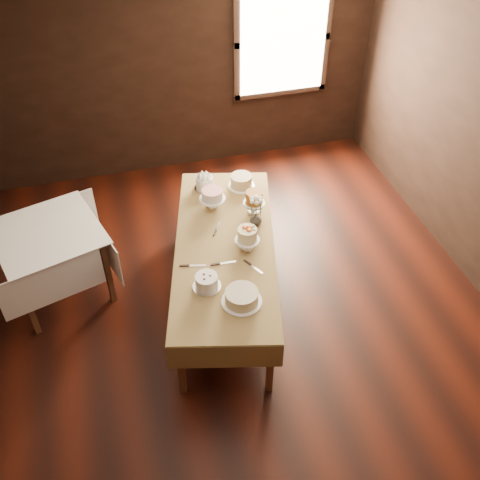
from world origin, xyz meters
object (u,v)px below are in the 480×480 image
side_table (49,240)px  cake_server_e (198,265)px  cake_server_b (257,269)px  cake_speckled (241,181)px  cake_swirl (207,282)px  cake_flowers (247,239)px  cake_server_c (218,225)px  cake_server_a (228,262)px  cake_cream (242,297)px  cake_server_d (254,226)px  display_table (225,249)px  cake_lattice (212,199)px  cake_caramel (254,203)px  flower_vase (256,219)px  cake_meringue (204,183)px

side_table → cake_server_e: (1.32, -0.75, 0.02)m
cake_server_e → cake_server_b: bearing=-7.6°
cake_speckled → cake_swirl: bearing=-116.7°
cake_flowers → cake_server_c: (-0.19, 0.39, -0.10)m
cake_swirl → cake_server_a: cake_swirl is taller
cake_server_a → cake_server_c: bearing=88.2°
cake_cream → cake_server_c: size_ratio=1.46×
cake_swirl → cake_server_d: 0.94m
display_table → cake_cream: bearing=-92.8°
cake_server_d → cake_flowers: bearing=-132.5°
cake_lattice → cake_server_a: (-0.06, -0.86, -0.09)m
display_table → cake_caramel: 0.61m
side_table → cake_speckled: cake_speckled is taller
cake_speckled → cake_swirl: cake_speckled is taller
cake_caramel → cake_swirl: cake_caramel is taller
display_table → flower_vase: flower_vase is taller
display_table → cake_lattice: 0.63m
cake_meringue → cake_server_d: (0.33, -0.75, -0.06)m
cake_lattice → cake_server_b: bearing=-80.3°
cake_meringue → cake_swirl: bearing=-101.7°
cake_server_d → cake_meringue: bearing=98.9°
cake_server_d → cake_server_a: bearing=-145.5°
cake_lattice → cake_server_b: 1.04m
cake_caramel → cake_server_c: bearing=-163.5°
cake_server_b → cake_server_e: 0.54m
cake_meringue → cake_server_d: bearing=-66.1°
cake_flowers → cake_server_b: size_ratio=1.04×
cake_speckled → cake_cream: cake_speckled is taller
flower_vase → cake_lattice: bearing=131.0°
display_table → cake_lattice: cake_lattice is taller
cake_speckled → cake_server_b: cake_speckled is taller
cake_server_a → flower_vase: bearing=51.0°
display_table → cake_server_d: bearing=28.8°
cake_server_b → cake_swirl: bearing=-107.5°
cake_speckled → cake_server_d: (-0.06, -0.68, -0.06)m
cake_lattice → cake_flowers: bearing=-76.6°
cake_speckled → flower_vase: (-0.03, -0.66, -0.00)m
cake_meringue → cake_server_b: size_ratio=0.92×
side_table → cake_swirl: 1.70m
display_table → cake_server_d: (0.35, 0.19, 0.06)m
cake_swirl → cake_server_d: size_ratio=1.17×
cake_server_b → flower_vase: 0.65m
display_table → cake_speckled: (0.40, 0.87, 0.12)m
cake_meringue → cake_lattice: cake_lattice is taller
cake_lattice → cake_server_c: 0.33m
display_table → cake_server_b: bearing=-63.8°
cake_server_a → cake_server_e: same height
cake_meringue → cake_swirl: (-0.30, -1.44, -0.01)m
cake_flowers → cake_server_d: bearing=62.5°
cake_server_a → cake_server_d: (0.38, 0.44, 0.00)m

